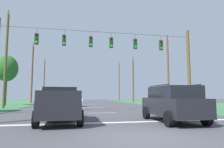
% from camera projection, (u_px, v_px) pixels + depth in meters
% --- Properties ---
extents(ground_plane, '(120.00, 120.00, 0.00)m').
position_uv_depth(ground_plane, '(141.00, 137.00, 7.29)').
color(ground_plane, '#47474C').
extents(shoulder_grass_right, '(16.00, 80.00, 0.03)m').
position_uv_depth(shoulder_grass_right, '(223.00, 107.00, 25.05)').
color(shoulder_grass_right, '#3B7646').
rests_on(shoulder_grass_right, ground).
extents(stop_bar_stripe, '(15.34, 0.45, 0.01)m').
position_uv_depth(stop_bar_stripe, '(118.00, 122.00, 11.04)').
color(stop_bar_stripe, white).
rests_on(stop_bar_stripe, ground).
extents(lane_dash_0, '(2.50, 0.15, 0.01)m').
position_uv_depth(lane_dash_0, '(102.00, 113.00, 16.89)').
color(lane_dash_0, white).
rests_on(lane_dash_0, ground).
extents(lane_dash_1, '(2.50, 0.15, 0.01)m').
position_uv_depth(lane_dash_1, '(93.00, 107.00, 24.42)').
color(lane_dash_1, white).
rests_on(lane_dash_1, ground).
extents(lane_dash_2, '(2.50, 0.15, 0.01)m').
position_uv_depth(lane_dash_2, '(88.00, 105.00, 30.90)').
color(lane_dash_2, white).
rests_on(lane_dash_2, ground).
extents(overhead_signal_span, '(17.57, 0.31, 7.90)m').
position_uv_depth(overhead_signal_span, '(101.00, 61.00, 18.01)').
color(overhead_signal_span, brown).
rests_on(overhead_signal_span, ground).
extents(pickup_truck, '(2.48, 5.48, 1.95)m').
position_uv_depth(pickup_truck, '(59.00, 105.00, 11.30)').
color(pickup_truck, black).
rests_on(pickup_truck, ground).
extents(suv_black, '(2.34, 4.86, 2.05)m').
position_uv_depth(suv_black, '(172.00, 103.00, 11.29)').
color(suv_black, black).
rests_on(suv_black, ground).
extents(distant_car_crossing_white, '(4.46, 2.35, 1.52)m').
position_uv_depth(distant_car_crossing_white, '(66.00, 101.00, 25.92)').
color(distant_car_crossing_white, silver).
rests_on(distant_car_crossing_white, ground).
extents(utility_pole_mid_right, '(0.27, 1.95, 9.68)m').
position_uv_depth(utility_pole_mid_right, '(168.00, 70.00, 26.93)').
color(utility_pole_mid_right, brown).
rests_on(utility_pole_mid_right, ground).
extents(utility_pole_far_right, '(0.33, 1.83, 9.54)m').
position_uv_depth(utility_pole_far_right, '(133.00, 80.00, 41.45)').
color(utility_pole_far_right, brown).
rests_on(utility_pole_far_right, ground).
extents(utility_pole_near_left, '(0.28, 1.69, 10.68)m').
position_uv_depth(utility_pole_near_left, '(119.00, 81.00, 55.07)').
color(utility_pole_near_left, brown).
rests_on(utility_pole_near_left, ground).
extents(utility_pole_far_left, '(0.30, 1.55, 11.50)m').
position_uv_depth(utility_pole_far_left, '(6.00, 59.00, 23.14)').
color(utility_pole_far_left, brown).
rests_on(utility_pole_far_left, ground).
extents(utility_pole_distant_right, '(0.31, 1.87, 11.41)m').
position_uv_depth(utility_pole_distant_right, '(32.00, 73.00, 37.83)').
color(utility_pole_distant_right, brown).
rests_on(utility_pole_distant_right, ground).
extents(utility_pole_distant_left, '(0.29, 1.96, 11.12)m').
position_uv_depth(utility_pole_distant_left, '(44.00, 80.00, 52.02)').
color(utility_pole_distant_left, brown).
rests_on(utility_pole_distant_left, ground).
extents(tree_roadside_right, '(3.17, 3.17, 7.27)m').
position_uv_depth(tree_roadside_right, '(7.00, 69.00, 29.24)').
color(tree_roadside_right, brown).
rests_on(tree_roadside_right, ground).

